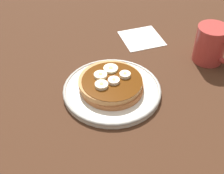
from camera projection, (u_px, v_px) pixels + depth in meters
ground_plane at (112, 97)px, 78.41cm from camera, size 140.00×140.00×3.00cm
plate at (112, 90)px, 76.88cm from camera, size 22.94×22.94×1.50cm
pancake_stack at (111, 85)px, 75.75cm from camera, size 15.42×14.79×2.56cm
banana_slice_0 at (114, 81)px, 74.35cm from camera, size 2.68×2.68×0.97cm
banana_slice_1 at (100, 84)px, 73.43cm from camera, size 3.02×3.02×0.98cm
banana_slice_2 at (111, 69)px, 77.84cm from camera, size 3.46×3.46×0.73cm
banana_slice_3 at (125, 75)px, 75.92cm from camera, size 2.62×2.62×1.00cm
banana_slice_4 at (101, 75)px, 75.80cm from camera, size 3.06×3.06×0.95cm
coffee_mug at (212, 44)px, 83.69cm from camera, size 11.45×7.81×9.82cm
napkin at (142, 38)px, 94.69cm from camera, size 14.28×14.28×0.30cm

